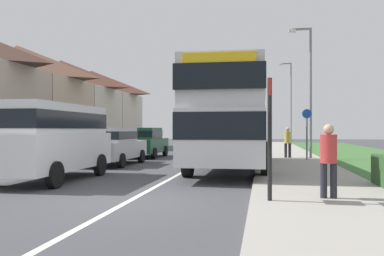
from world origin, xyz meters
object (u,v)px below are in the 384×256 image
street_lamp_mid (308,83)px  street_lamp_far (290,98)px  pedestrian_walking_away (288,141)px  bus_stop_sign (270,130)px  double_decker_bus (232,114)px  cycle_route_sign (307,132)px  parked_van_white (51,136)px  parked_car_silver (113,144)px  pedestrian_at_stop (329,157)px  parked_car_dark_green (144,141)px

street_lamp_mid → street_lamp_far: size_ratio=0.84×
pedestrian_walking_away → street_lamp_mid: 3.07m
street_lamp_mid → bus_stop_sign: bearing=-99.1°
bus_stop_sign → double_decker_bus: bearing=99.5°
pedestrian_walking_away → cycle_route_sign: bearing=-56.2°
parked_van_white → street_lamp_far: (8.93, 29.36, 3.13)m
street_lamp_mid → parked_van_white: bearing=-130.8°
double_decker_bus → parked_car_silver: (-5.29, 1.18, -1.24)m
double_decker_bus → pedestrian_at_stop: bearing=-70.8°
pedestrian_at_stop → street_lamp_far: size_ratio=0.21×
parked_car_dark_green → pedestrian_at_stop: (7.85, -13.46, 0.07)m
cycle_route_sign → street_lamp_mid: (0.19, 1.19, 2.44)m
pedestrian_walking_away → street_lamp_far: bearing=86.1°
street_lamp_far → parked_car_dark_green: bearing=-115.9°
parked_car_silver → cycle_route_sign: 9.10m
parked_car_silver → bus_stop_sign: bearing=-53.6°
parked_van_white → parked_car_silver: bearing=91.0°
pedestrian_at_stop → street_lamp_far: street_lamp_far is taller
cycle_route_sign → street_lamp_mid: street_lamp_mid is taller
parked_car_silver → bus_stop_sign: size_ratio=1.76×
parked_car_silver → cycle_route_sign: (8.53, 3.12, 0.53)m
pedestrian_walking_away → street_lamp_mid: (1.01, -0.04, 2.89)m
parked_car_silver → street_lamp_mid: size_ratio=0.69×
pedestrian_at_stop → parked_car_dark_green: bearing=120.2°
double_decker_bus → parked_car_silver: double_decker_bus is taller
pedestrian_at_stop → cycle_route_sign: bearing=86.4°
double_decker_bus → parked_car_dark_green: (-5.32, 6.20, -1.24)m
bus_stop_sign → cycle_route_sign: bus_stop_sign is taller
parked_car_dark_green → street_lamp_far: street_lamp_far is taller
pedestrian_walking_away → street_lamp_mid: street_lamp_mid is taller
pedestrian_walking_away → pedestrian_at_stop: bearing=-89.5°
parked_van_white → pedestrian_walking_away: size_ratio=3.04×
parked_car_dark_green → street_lamp_mid: street_lamp_mid is taller
cycle_route_sign → pedestrian_at_stop: bearing=-93.6°
double_decker_bus → parked_van_white: bearing=-139.1°
cycle_route_sign → double_decker_bus: bearing=-127.0°
bus_stop_sign → cycle_route_sign: size_ratio=1.03×
pedestrian_at_stop → street_lamp_far: (1.22, 32.12, 3.52)m
parked_van_white → street_lamp_far: bearing=73.1°
parked_car_dark_green → bus_stop_sign: bearing=-64.6°
bus_stop_sign → pedestrian_walking_away: bearing=85.2°
double_decker_bus → bus_stop_sign: (1.30, -7.76, -0.60)m
double_decker_bus → cycle_route_sign: bearing=53.0°
bus_stop_sign → street_lamp_mid: bearing=80.9°
street_lamp_mid → parked_car_silver: bearing=-153.7°
parked_van_white → street_lamp_mid: (8.62, 9.98, 2.50)m
double_decker_bus → pedestrian_at_stop: size_ratio=6.18×
parked_van_white → bus_stop_sign: size_ratio=1.95×
street_lamp_mid → double_decker_bus: bearing=-122.1°
pedestrian_at_stop → street_lamp_mid: size_ratio=0.25×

